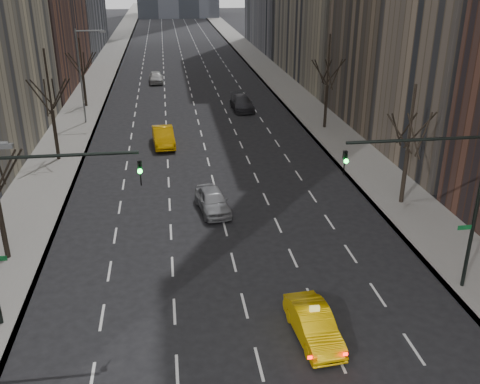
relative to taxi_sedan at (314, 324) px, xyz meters
name	(u,v)px	position (x,y,z in m)	size (l,w,h in m)	color
sidewalk_left	(100,76)	(-14.79, 60.70, -0.61)	(4.50, 320.00, 0.15)	slate
sidewalk_right	(269,72)	(9.71, 60.70, -0.61)	(4.50, 320.00, 0.15)	slate
tree_lw_c	(52,112)	(-14.54, 24.70, 3.35)	(3.36, 3.50, 8.74)	black
tree_lw_d	(83,75)	(-14.54, 42.70, 2.87)	(3.36, 3.50, 7.36)	black
tree_rw_b	(408,151)	(9.46, 12.70, 3.03)	(3.36, 3.50, 7.82)	black
tree_rw_c	(327,87)	(9.46, 30.70, 3.35)	(3.36, 3.50, 8.74)	black
traffic_mast_left	(22,210)	(-11.65, 2.70, 4.80)	(6.69, 0.39, 8.00)	black
traffic_mast_right	(446,187)	(6.56, 2.70, 4.80)	(6.69, 0.39, 8.00)	black
streetlight_far	(83,67)	(-13.38, 35.70, 4.93)	(2.83, 0.22, 9.00)	slate
taxi_sedan	(314,324)	(0.00, 0.00, 0.00)	(1.45, 4.17, 1.37)	#F6BA05
silver_sedan_ahead	(213,200)	(-3.05, 13.30, 0.05)	(1.75, 4.35, 1.48)	gray
far_taxi	(163,137)	(-6.07, 27.46, 0.13)	(1.73, 4.95, 1.63)	#E99F04
far_suv_grey	(242,103)	(2.54, 39.03, 0.08)	(2.16, 5.31, 1.54)	#2D2C31
far_car_white	(156,77)	(-6.84, 55.03, 0.08)	(1.80, 4.48, 1.53)	#BABABA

